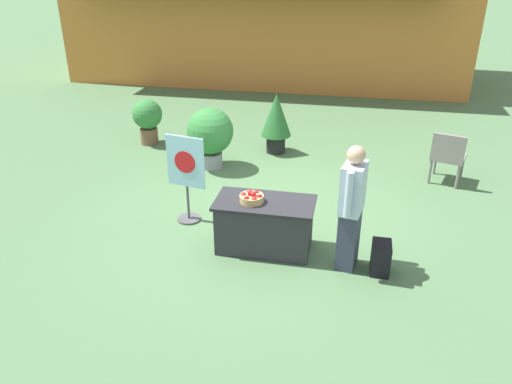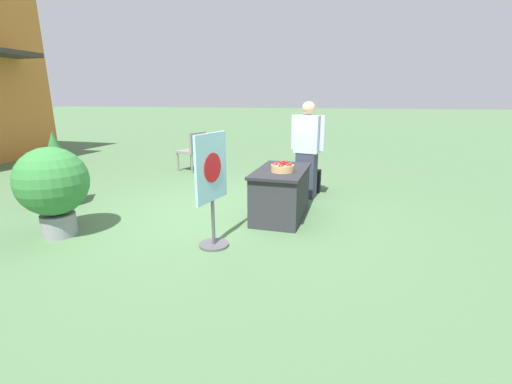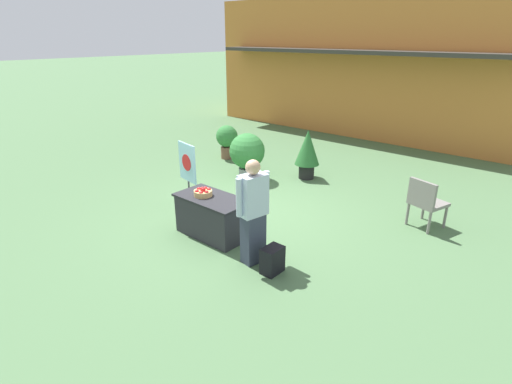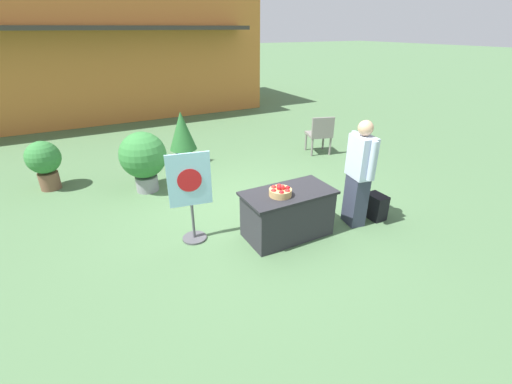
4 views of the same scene
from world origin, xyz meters
TOP-DOWN VIEW (x-y plane):
  - ground_plane at (0.00, 0.00)m, footprint 120.00×120.00m
  - storefront_building at (-1.69, 9.58)m, footprint 11.89×5.43m
  - display_table at (0.15, -0.95)m, footprint 1.35×0.71m
  - apple_basket at (-0.02, -1.00)m, footprint 0.32×0.32m
  - person_visitor at (1.29, -1.17)m, footprint 0.33×0.60m
  - backpack at (1.72, -1.22)m, footprint 0.24×0.34m
  - poster_board at (-1.15, -0.39)m, footprint 0.61×0.36m
  - patio_chair at (2.90, 1.81)m, footprint 0.69×0.69m
  - potted_plant_far_left at (-0.30, 2.71)m, footprint 0.61×0.61m
  - potted_plant_near_left at (-3.05, 2.67)m, footprint 0.63×0.63m
  - potted_plant_far_right at (-1.38, 1.68)m, footprint 0.87×0.87m

SIDE VIEW (x-z plane):
  - ground_plane at x=0.00m, z-range 0.00..0.00m
  - backpack at x=1.72m, z-range 0.00..0.42m
  - display_table at x=0.15m, z-range 0.00..0.73m
  - patio_chair at x=2.90m, z-range 0.07..1.02m
  - potted_plant_near_left at x=-3.05m, z-range 0.09..1.06m
  - potted_plant_far_right at x=-1.38m, z-range 0.10..1.27m
  - potted_plant_far_left at x=-0.30m, z-range 0.10..1.33m
  - poster_board at x=-1.15m, z-range 0.07..1.44m
  - apple_basket at x=-0.02m, z-range 0.71..0.87m
  - person_visitor at x=1.29m, z-range 0.02..1.71m
  - storefront_building at x=-1.69m, z-range 0.00..4.63m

